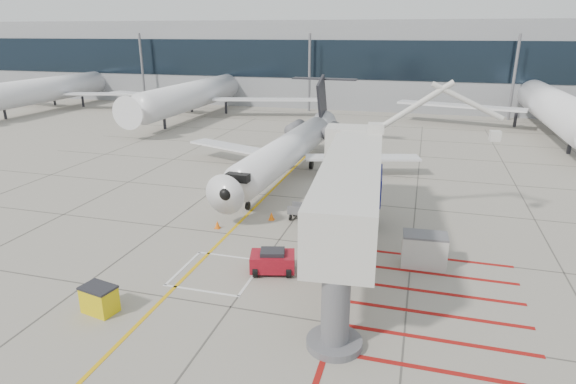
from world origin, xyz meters
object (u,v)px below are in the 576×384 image
(pushback_tug, at_px, (273,261))
(spill_bin, at_px, (99,299))
(regional_jet, at_px, (279,139))
(jet_bridge, at_px, (350,200))

(pushback_tug, distance_m, spill_bin, 8.75)
(regional_jet, relative_size, pushback_tug, 12.48)
(regional_jet, relative_size, spill_bin, 19.33)
(regional_jet, distance_m, pushback_tug, 16.41)
(regional_jet, relative_size, jet_bridge, 1.47)
(jet_bridge, distance_m, pushback_tug, 5.24)
(regional_jet, distance_m, spill_bin, 21.71)
(pushback_tug, xyz_separation_m, spill_bin, (-6.51, -5.84, -0.03))
(regional_jet, xyz_separation_m, pushback_tug, (4.30, -15.52, -3.16))
(regional_jet, xyz_separation_m, jet_bridge, (8.11, -14.12, 0.16))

